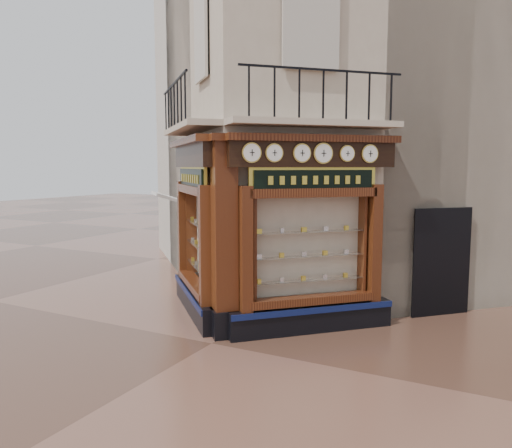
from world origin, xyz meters
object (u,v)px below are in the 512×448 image
Objects in this scene: clock_c at (302,153)px; signboard_right at (314,180)px; corner_pilaster at (225,239)px; clock_b at (274,153)px; clock_e at (347,153)px; awning at (170,287)px; clock_a at (252,153)px; clock_d at (323,153)px; signboard_left at (192,178)px; clock_f at (370,154)px.

clock_c is 0.62m from signboard_right.
clock_c is (1.32, 0.71, 1.67)m from corner_pilaster.
clock_b is 1.09× the size of clock_e.
clock_e is at bearing -148.93° from awning.
corner_pilaster is 1.78m from clock_a.
clock_d is (1.03, 1.03, -0.00)m from clock_a.
clock_e is 0.16× the size of signboard_left.
signboard_left is at bearing 128.83° from clock_c.
clock_f reaches higher than clock_c.
clock_a is 1.46m from clock_d.
clock_e is at bearing -0.00° from clock_d.
clock_e is (1.08, 1.08, 0.00)m from clock_b.
awning is (-4.06, 2.75, -3.62)m from clock_a.
clock_d reaches higher than signboard_left.
clock_c is 2.84m from signboard_left.
clock_e is 0.17× the size of signboard_right.
clock_e is at bearing -0.00° from clock_c.
clock_d reaches higher than clock_a.
signboard_left is (2.00, -1.74, 3.10)m from awning.
signboard_right is (-0.54, -0.38, -0.52)m from clock_e.
clock_b reaches higher than awning.
corner_pilaster is 2.25m from clock_c.
clock_f is at bearing -144.71° from awning.
signboard_left is at bearing 118.62° from clock_b.
clock_e reaches higher than signboard_right.
clock_d reaches higher than clock_e.
clock_a is at bearing 180.00° from clock_f.
corner_pilaster is at bearing 169.92° from clock_e.
corner_pilaster is 1.93m from clock_b.
clock_e is 0.24× the size of awning.
clock_e reaches higher than awning.
signboard_left is at bearing -176.02° from awning.
clock_b reaches higher than clock_e.
clock_d is at bearing 180.00° from clock_e.
corner_pilaster is 2.04× the size of signboard_right.
signboard_right is at bearing 19.40° from clock_c.
corner_pilaster is 1.89× the size of signboard_left.
clock_f is at bearing -5.45° from signboard_right.
corner_pilaster reaches higher than clock_b.
awning is (-5.82, 1.00, -3.62)m from clock_f.
corner_pilaster is 3.38m from clock_f.
clock_d is at bearing 0.00° from clock_c.
clock_e is at bearing -0.00° from clock_b.
clock_d reaches higher than clock_c.
clock_a is 1.16× the size of clock_e.
signboard_left is at bearing 135.00° from signboard_right.
corner_pilaster is 9.73× the size of clock_d.
clock_f is 1.27m from signboard_right.
clock_f is at bearing -124.02° from signboard_left.
clock_b is at bearing 0.00° from clock_a.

